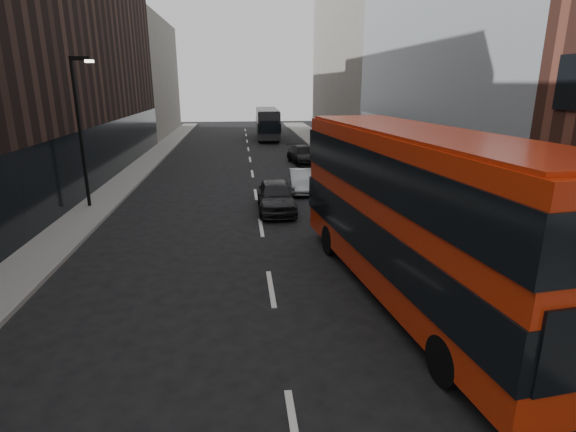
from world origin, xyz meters
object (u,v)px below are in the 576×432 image
object	(u,v)px
street_lamp	(81,123)
grey_bus	(267,123)
car_c	(304,155)
red_bus	(416,208)
car_b	(301,181)
car_a	(276,196)

from	to	relation	value
street_lamp	grey_bus	world-z (taller)	street_lamp
street_lamp	car_c	size ratio (longest dim) A/B	1.51
street_lamp	grey_bus	xyz separation A→B (m)	(10.54, 28.07, -2.44)
red_bus	car_b	xyz separation A→B (m)	(-1.33, 13.45, -2.05)
grey_bus	car_c	world-z (taller)	grey_bus
street_lamp	car_a	world-z (taller)	street_lamp
grey_bus	car_a	world-z (taller)	grey_bus
car_a	street_lamp	bearing A→B (deg)	172.00
street_lamp	red_bus	distance (m)	16.46
grey_bus	red_bus	bearing A→B (deg)	-86.45
red_bus	car_b	world-z (taller)	red_bus
red_bus	car_a	xyz separation A→B (m)	(-3.11, 9.52, -1.92)
grey_bus	car_a	size ratio (longest dim) A/B	2.29
street_lamp	red_bus	xyz separation A→B (m)	(12.19, -10.95, -1.51)
street_lamp	car_c	bearing A→B (deg)	43.41
street_lamp	car_a	xyz separation A→B (m)	(9.08, -1.44, -3.43)
red_bus	car_a	size ratio (longest dim) A/B	2.75
car_b	car_c	world-z (taller)	car_c
red_bus	car_a	world-z (taller)	red_bus
grey_bus	street_lamp	bearing A→B (deg)	-109.46
car_c	car_a	bearing A→B (deg)	-111.37
car_a	car_c	distance (m)	13.45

